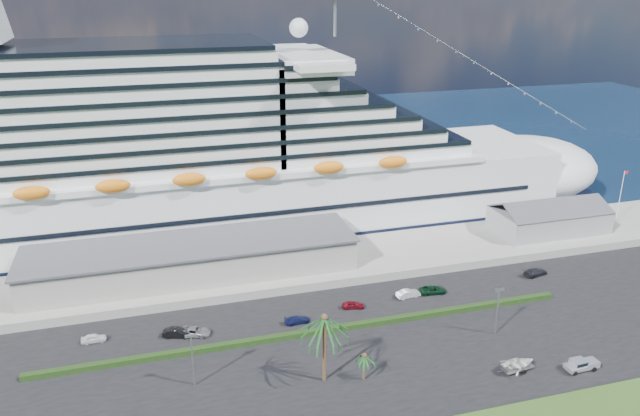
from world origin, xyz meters
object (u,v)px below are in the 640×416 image
object	(u,v)px
parked_car_3	(297,320)
boat_trailer	(518,364)
cruise_ship	(195,161)
pickup_truck	(581,364)

from	to	relation	value
parked_car_3	boat_trailer	distance (m)	35.50
cruise_ship	boat_trailer	size ratio (longest dim) A/B	30.11
cruise_ship	pickup_truck	distance (m)	85.12
cruise_ship	pickup_truck	size ratio (longest dim) A/B	36.53
parked_car_3	boat_trailer	world-z (taller)	boat_trailer
boat_trailer	pickup_truck	bearing A→B (deg)	-14.58
pickup_truck	boat_trailer	distance (m)	9.36
boat_trailer	parked_car_3	bearing A→B (deg)	141.85
cruise_ship	parked_car_3	size ratio (longest dim) A/B	44.74
cruise_ship	pickup_truck	bearing A→B (deg)	-54.53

